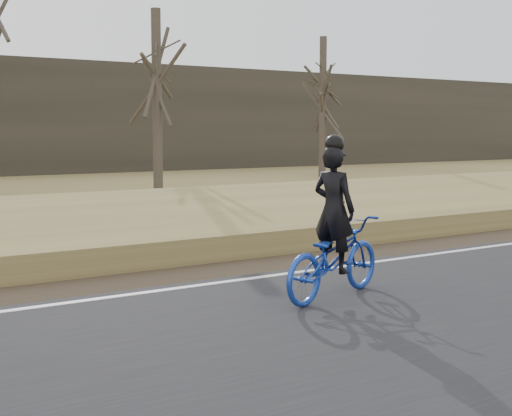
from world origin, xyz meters
TOP-DOWN VIEW (x-y plane):
  - cyclist at (5.44, -1.42)m, footprint 2.18×1.29m
  - bare_tree_right at (10.81, 15.58)m, footprint 0.36×0.36m
  - bare_tree_far_right at (21.21, 18.90)m, footprint 0.36×0.36m

SIDE VIEW (x-z plane):
  - cyclist at x=5.44m, z-range -0.35..1.85m
  - bare_tree_right at x=10.81m, z-range 0.00..6.75m
  - bare_tree_far_right at x=21.21m, z-range 0.00..6.82m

